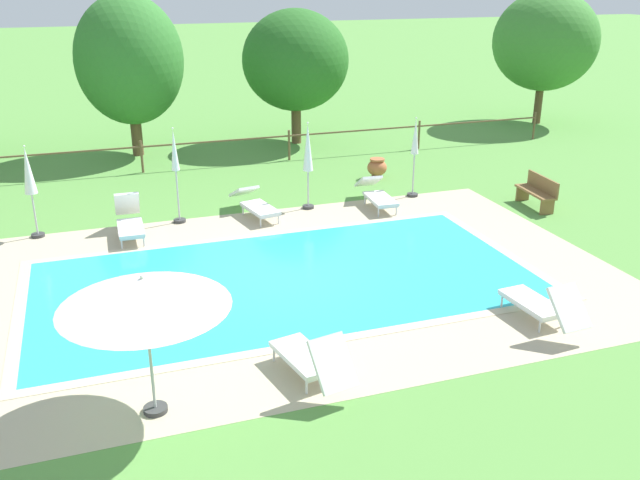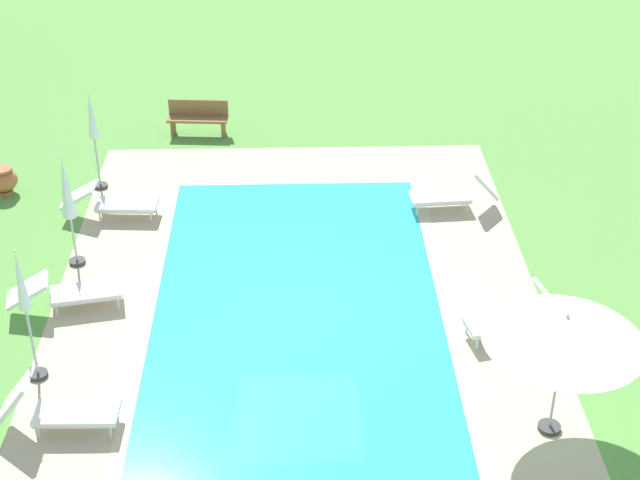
{
  "view_description": "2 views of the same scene",
  "coord_description": "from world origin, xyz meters",
  "px_view_note": "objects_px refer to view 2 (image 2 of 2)",
  "views": [
    {
      "loc": [
        -3.64,
        -12.85,
        6.08
      ],
      "look_at": [
        0.94,
        0.5,
        0.6
      ],
      "focal_mm": 38.7,
      "sensor_mm": 36.0,
      "label": 1
    },
    {
      "loc": [
        -14.43,
        0.02,
        10.38
      ],
      "look_at": [
        1.69,
        -0.46,
        0.6
      ],
      "focal_mm": 54.23,
      "sensor_mm": 36.0,
      "label": 2
    }
  ],
  "objects_px": {
    "sun_lounger_north_end": "(453,193)",
    "patio_umbrella_open_foreground": "(565,329)",
    "sun_lounger_north_mid": "(517,317)",
    "patio_umbrella_closed_row_west": "(24,298)",
    "sun_lounger_north_near_steps": "(59,409)",
    "patio_umbrella_closed_row_mid_west": "(67,194)",
    "patio_umbrella_closed_row_mid_east": "(93,128)",
    "sun_lounger_north_far": "(113,202)",
    "wooden_bench_lawn_side": "(198,117)",
    "sun_lounger_south_near_corner": "(69,292)",
    "terracotta_urn_near_fence": "(3,180)"
  },
  "relations": [
    {
      "from": "sun_lounger_north_end",
      "to": "patio_umbrella_open_foreground",
      "type": "distance_m",
      "value": 7.26
    },
    {
      "from": "sun_lounger_north_mid",
      "to": "patio_umbrella_closed_row_west",
      "type": "bearing_deg",
      "value": 96.27
    },
    {
      "from": "sun_lounger_north_near_steps",
      "to": "patio_umbrella_closed_row_mid_west",
      "type": "bearing_deg",
      "value": 7.68
    },
    {
      "from": "sun_lounger_north_end",
      "to": "patio_umbrella_closed_row_mid_west",
      "type": "bearing_deg",
      "value": 104.4
    },
    {
      "from": "sun_lounger_north_end",
      "to": "patio_umbrella_closed_row_mid_east",
      "type": "xyz_separation_m",
      "value": [
        1.22,
        7.85,
        1.09
      ]
    },
    {
      "from": "patio_umbrella_open_foreground",
      "to": "patio_umbrella_closed_row_west",
      "type": "distance_m",
      "value": 8.43
    },
    {
      "from": "sun_lounger_north_far",
      "to": "wooden_bench_lawn_side",
      "type": "xyz_separation_m",
      "value": [
        4.18,
        -1.5,
        0.1
      ]
    },
    {
      "from": "sun_lounger_north_mid",
      "to": "wooden_bench_lawn_side",
      "type": "height_order",
      "value": "sun_lounger_north_mid"
    },
    {
      "from": "sun_lounger_north_mid",
      "to": "sun_lounger_north_far",
      "type": "relative_size",
      "value": 0.93
    },
    {
      "from": "patio_umbrella_closed_row_west",
      "to": "sun_lounger_south_near_corner",
      "type": "bearing_deg",
      "value": -5.07
    },
    {
      "from": "patio_umbrella_closed_row_west",
      "to": "patio_umbrella_closed_row_mid_east",
      "type": "xyz_separation_m",
      "value": [
        6.75,
        0.06,
        -0.11
      ]
    },
    {
      "from": "sun_lounger_north_near_steps",
      "to": "sun_lounger_north_end",
      "type": "relative_size",
      "value": 0.96
    },
    {
      "from": "sun_lounger_north_far",
      "to": "patio_umbrella_closed_row_west",
      "type": "relative_size",
      "value": 0.83
    },
    {
      "from": "sun_lounger_north_near_steps",
      "to": "patio_umbrella_closed_row_mid_east",
      "type": "height_order",
      "value": "patio_umbrella_closed_row_mid_east"
    },
    {
      "from": "sun_lounger_north_near_steps",
      "to": "sun_lounger_north_mid",
      "type": "bearing_deg",
      "value": -73.86
    },
    {
      "from": "patio_umbrella_closed_row_mid_west",
      "to": "patio_umbrella_closed_row_mid_east",
      "type": "xyz_separation_m",
      "value": [
        3.22,
        0.06,
        -0.09
      ]
    },
    {
      "from": "patio_umbrella_open_foreground",
      "to": "patio_umbrella_closed_row_west",
      "type": "xyz_separation_m",
      "value": [
        1.55,
        8.28,
        -0.35
      ]
    },
    {
      "from": "patio_umbrella_open_foreground",
      "to": "patio_umbrella_closed_row_mid_west",
      "type": "height_order",
      "value": "patio_umbrella_closed_row_mid_west"
    },
    {
      "from": "patio_umbrella_closed_row_mid_east",
      "to": "wooden_bench_lawn_side",
      "type": "bearing_deg",
      "value": -35.71
    },
    {
      "from": "terracotta_urn_near_fence",
      "to": "sun_lounger_south_near_corner",
      "type": "bearing_deg",
      "value": -152.77
    },
    {
      "from": "sun_lounger_north_end",
      "to": "sun_lounger_north_far",
      "type": "bearing_deg",
      "value": 91.14
    },
    {
      "from": "patio_umbrella_closed_row_mid_west",
      "to": "terracotta_urn_near_fence",
      "type": "xyz_separation_m",
      "value": [
        2.99,
        2.15,
        -1.23
      ]
    },
    {
      "from": "sun_lounger_north_end",
      "to": "patio_umbrella_closed_row_mid_west",
      "type": "height_order",
      "value": "patio_umbrella_closed_row_mid_west"
    },
    {
      "from": "sun_lounger_north_mid",
      "to": "terracotta_urn_near_fence",
      "type": "xyz_separation_m",
      "value": [
        5.62,
        10.39,
        -0.05
      ]
    },
    {
      "from": "sun_lounger_north_far",
      "to": "wooden_bench_lawn_side",
      "type": "height_order",
      "value": "wooden_bench_lawn_side"
    },
    {
      "from": "sun_lounger_north_near_steps",
      "to": "patio_umbrella_open_foreground",
      "type": "xyz_separation_m",
      "value": [
        -0.26,
        -7.63,
        1.55
      ]
    },
    {
      "from": "sun_lounger_north_near_steps",
      "to": "sun_lounger_north_end",
      "type": "bearing_deg",
      "value": -46.3
    },
    {
      "from": "sun_lounger_north_mid",
      "to": "patio_umbrella_closed_row_mid_west",
      "type": "bearing_deg",
      "value": 72.31
    },
    {
      "from": "sun_lounger_north_far",
      "to": "sun_lounger_north_end",
      "type": "xyz_separation_m",
      "value": [
        0.15,
        -7.32,
        0.03
      ]
    },
    {
      "from": "patio_umbrella_closed_row_mid_east",
      "to": "terracotta_urn_near_fence",
      "type": "relative_size",
      "value": 3.65
    },
    {
      "from": "sun_lounger_north_far",
      "to": "sun_lounger_south_near_corner",
      "type": "distance_m",
      "value": 3.4
    },
    {
      "from": "wooden_bench_lawn_side",
      "to": "terracotta_urn_near_fence",
      "type": "height_order",
      "value": "wooden_bench_lawn_side"
    },
    {
      "from": "sun_lounger_north_far",
      "to": "sun_lounger_south_near_corner",
      "type": "height_order",
      "value": "sun_lounger_north_far"
    },
    {
      "from": "sun_lounger_north_far",
      "to": "sun_lounger_north_end",
      "type": "relative_size",
      "value": 1.08
    },
    {
      "from": "patio_umbrella_open_foreground",
      "to": "patio_umbrella_closed_row_west",
      "type": "height_order",
      "value": "patio_umbrella_closed_row_west"
    },
    {
      "from": "patio_umbrella_open_foreground",
      "to": "patio_umbrella_closed_row_west",
      "type": "bearing_deg",
      "value": 79.41
    },
    {
      "from": "patio_umbrella_closed_row_mid_west",
      "to": "wooden_bench_lawn_side",
      "type": "distance_m",
      "value": 6.43
    },
    {
      "from": "wooden_bench_lawn_side",
      "to": "patio_umbrella_closed_row_mid_west",
      "type": "bearing_deg",
      "value": 162.02
    },
    {
      "from": "sun_lounger_north_far",
      "to": "terracotta_urn_near_fence",
      "type": "distance_m",
      "value": 2.85
    },
    {
      "from": "patio_umbrella_closed_row_mid_west",
      "to": "wooden_bench_lawn_side",
      "type": "bearing_deg",
      "value": -17.98
    },
    {
      "from": "sun_lounger_north_far",
      "to": "sun_lounger_south_near_corner",
      "type": "relative_size",
      "value": 0.97
    },
    {
      "from": "sun_lounger_north_end",
      "to": "patio_umbrella_open_foreground",
      "type": "bearing_deg",
      "value": -176.0
    },
    {
      "from": "patio_umbrella_closed_row_mid_west",
      "to": "sun_lounger_north_mid",
      "type": "bearing_deg",
      "value": -107.69
    },
    {
      "from": "sun_lounger_south_near_corner",
      "to": "patio_umbrella_open_foreground",
      "type": "height_order",
      "value": "patio_umbrella_open_foreground"
    },
    {
      "from": "sun_lounger_north_far",
      "to": "patio_umbrella_closed_row_mid_west",
      "type": "distance_m",
      "value": 2.26
    },
    {
      "from": "wooden_bench_lawn_side",
      "to": "patio_umbrella_open_foreground",
      "type": "bearing_deg",
      "value": -150.35
    },
    {
      "from": "patio_umbrella_open_foreground",
      "to": "terracotta_urn_near_fence",
      "type": "bearing_deg",
      "value": 52.28
    },
    {
      "from": "sun_lounger_north_mid",
      "to": "patio_umbrella_open_foreground",
      "type": "xyz_separation_m",
      "value": [
        -2.45,
        -0.05,
        1.55
      ]
    },
    {
      "from": "sun_lounger_north_far",
      "to": "wooden_bench_lawn_side",
      "type": "relative_size",
      "value": 1.36
    },
    {
      "from": "terracotta_urn_near_fence",
      "to": "sun_lounger_north_far",
      "type": "bearing_deg",
      "value": -113.49
    }
  ]
}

